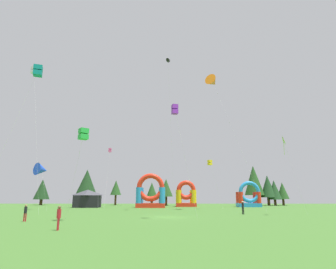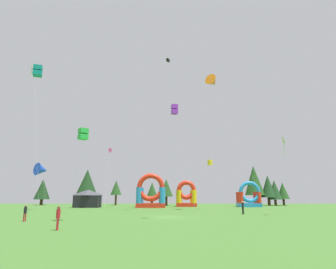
# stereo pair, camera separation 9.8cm
# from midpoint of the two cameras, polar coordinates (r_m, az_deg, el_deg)

# --- Properties ---
(ground_plane) EXTENTS (120.00, 120.00, 0.00)m
(ground_plane) POSITION_cam_midpoint_polar(r_m,az_deg,el_deg) (35.18, -0.10, -16.35)
(ground_plane) COLOR #3D6B28
(kite_yellow_box) EXTENTS (2.97, 1.86, 9.48)m
(kite_yellow_box) POSITION_cam_midpoint_polar(r_m,az_deg,el_deg) (57.14, 8.51, -5.64)
(kite_yellow_box) COLOR yellow
(kite_yellow_box) RESTS_ON ground_plane
(kite_pink_box) EXTENTS (0.77, 5.63, 13.18)m
(kite_pink_box) POSITION_cam_midpoint_polar(r_m,az_deg,el_deg) (66.08, -11.55, -3.15)
(kite_pink_box) COLOR #EA599E
(kite_pink_box) RESTS_ON ground_plane
(kite_green_box) EXTENTS (2.90, 3.44, 9.64)m
(kite_green_box) POSITION_cam_midpoint_polar(r_m,az_deg,el_deg) (31.88, -16.66, 0.08)
(kite_green_box) COLOR green
(kite_green_box) RESTS_ON ground_plane
(kite_orange_delta) EXTENTS (8.87, 6.98, 26.01)m
(kite_orange_delta) POSITION_cam_midpoint_polar(r_m,az_deg,el_deg) (57.70, 9.07, 10.44)
(kite_orange_delta) COLOR orange
(kite_orange_delta) RESTS_ON ground_plane
(kite_teal_box) EXTENTS (4.67, 2.10, 16.68)m
(kite_teal_box) POSITION_cam_midpoint_polar(r_m,az_deg,el_deg) (35.28, -24.73, 11.54)
(kite_teal_box) COLOR #0C7F7A
(kite_teal_box) RESTS_ON ground_plane
(kite_purple_box) EXTENTS (2.95, 1.23, 13.18)m
(kite_purple_box) POSITION_cam_midpoint_polar(r_m,az_deg,el_deg) (33.85, 1.42, 5.05)
(kite_purple_box) COLOR purple
(kite_purple_box) RESTS_ON ground_plane
(kite_white_box) EXTENTS (4.71, 3.22, 23.20)m
(kite_white_box) POSITION_cam_midpoint_polar(r_m,az_deg,el_deg) (52.16, -25.30, 11.60)
(kite_white_box) COLOR white
(kite_white_box) RESTS_ON ground_plane
(kite_blue_delta) EXTENTS (3.86, 3.23, 8.56)m
(kite_blue_delta) POSITION_cam_midpoint_polar(r_m,az_deg,el_deg) (58.66, -24.02, -6.53)
(kite_blue_delta) COLOR blue
(kite_blue_delta) RESTS_ON ground_plane
(kite_black_parafoil) EXTENTS (1.73, 6.83, 28.08)m
(kite_black_parafoil) POSITION_cam_midpoint_polar(r_m,az_deg,el_deg) (55.64, 0.05, 14.62)
(kite_black_parafoil) COLOR black
(kite_black_parafoil) RESTS_ON ground_plane
(kite_lime_diamond) EXTENTS (3.25, 1.64, 10.38)m
(kite_lime_diamond) POSITION_cam_midpoint_polar(r_m,az_deg,el_deg) (41.86, 22.23, -1.29)
(kite_lime_diamond) COLOR #8CD826
(kite_lime_diamond) RESTS_ON ground_plane
(person_midfield) EXTENTS (0.43, 0.43, 1.79)m
(person_midfield) POSITION_cam_midpoint_polar(r_m,az_deg,el_deg) (42.03, 14.91, -13.83)
(person_midfield) COLOR black
(person_midfield) RESTS_ON ground_plane
(person_far_side) EXTENTS (0.34, 0.34, 1.77)m
(person_far_side) POSITION_cam_midpoint_polar(r_m,az_deg,el_deg) (23.51, -21.16, -15.02)
(person_far_side) COLOR #B21E26
(person_far_side) RESTS_ON ground_plane
(person_left_edge) EXTENTS (0.35, 0.35, 1.65)m
(person_left_edge) POSITION_cam_midpoint_polar(r_m,az_deg,el_deg) (32.61, -26.76, -13.68)
(person_left_edge) COLOR #B21E26
(person_left_edge) RESTS_ON ground_plane
(inflatable_orange_dome) EXTENTS (4.75, 4.66, 6.08)m
(inflatable_orange_dome) POSITION_cam_midpoint_polar(r_m,az_deg,el_deg) (68.93, 3.73, -12.43)
(inflatable_orange_dome) COLOR red
(inflatable_orange_dome) RESTS_ON ground_plane
(inflatable_yellow_castle) EXTENTS (6.24, 4.66, 7.29)m
(inflatable_yellow_castle) POSITION_cam_midpoint_polar(r_m,az_deg,el_deg) (63.11, -3.42, -12.09)
(inflatable_yellow_castle) COLOR red
(inflatable_yellow_castle) RESTS_ON ground_plane
(inflatable_red_slide) EXTENTS (5.09, 3.74, 5.82)m
(inflatable_red_slide) POSITION_cam_midpoint_polar(r_m,az_deg,el_deg) (69.15, 16.08, -12.16)
(inflatable_red_slide) COLOR #268CD8
(inflatable_red_slide) RESTS_ON ground_plane
(festival_tent) EXTENTS (5.36, 3.54, 3.83)m
(festival_tent) POSITION_cam_midpoint_polar(r_m,az_deg,el_deg) (66.05, -15.85, -12.32)
(festival_tent) COLOR black
(festival_tent) RESTS_ON ground_plane
(tree_row_0) EXTENTS (4.31, 4.31, 7.14)m
(tree_row_0) POSITION_cam_midpoint_polar(r_m,az_deg,el_deg) (88.36, -23.96, -10.06)
(tree_row_0) COLOR #4C331E
(tree_row_0) RESTS_ON ground_plane
(tree_row_1) EXTENTS (6.47, 6.47, 9.75)m
(tree_row_1) POSITION_cam_midpoint_polar(r_m,az_deg,el_deg) (83.10, -15.99, -9.54)
(tree_row_1) COLOR #4C331E
(tree_row_1) RESTS_ON ground_plane
(tree_row_2) EXTENTS (3.05, 3.05, 6.77)m
(tree_row_2) POSITION_cam_midpoint_polar(r_m,az_deg,el_deg) (82.06, -10.37, -10.55)
(tree_row_2) COLOR #4C331E
(tree_row_2) RESTS_ON ground_plane
(tree_row_3) EXTENTS (3.41, 3.41, 6.01)m
(tree_row_3) POSITION_cam_midpoint_polar(r_m,az_deg,el_deg) (76.65, -3.20, -11.31)
(tree_row_3) COLOR #4C331E
(tree_row_3) RESTS_ON ground_plane
(tree_row_4) EXTENTS (3.50, 3.50, 6.86)m
(tree_row_4) POSITION_cam_midpoint_polar(r_m,az_deg,el_deg) (75.51, -0.31, -10.72)
(tree_row_4) COLOR #4C331E
(tree_row_4) RESTS_ON ground_plane
(tree_row_5) EXTENTS (5.15, 5.15, 10.54)m
(tree_row_5) POSITION_cam_midpoint_polar(r_m,az_deg,el_deg) (80.46, 16.99, -8.85)
(tree_row_5) COLOR #4C331E
(tree_row_5) RESTS_ON ground_plane
(tree_row_6) EXTENTS (4.03, 4.03, 7.96)m
(tree_row_6) POSITION_cam_midpoint_polar(r_m,az_deg,el_deg) (81.68, 19.55, -9.83)
(tree_row_6) COLOR #4C331E
(tree_row_6) RESTS_ON ground_plane
(tree_row_7) EXTENTS (3.66, 3.66, 6.61)m
(tree_row_7) POSITION_cam_midpoint_polar(r_m,az_deg,el_deg) (82.11, 20.73, -10.41)
(tree_row_7) COLOR #4C331E
(tree_row_7) RESTS_ON ground_plane
(tree_row_8) EXTENTS (3.22, 3.22, 6.07)m
(tree_row_8) POSITION_cam_midpoint_polar(r_m,az_deg,el_deg) (83.70, 22.18, -10.47)
(tree_row_8) COLOR #4C331E
(tree_row_8) RESTS_ON ground_plane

